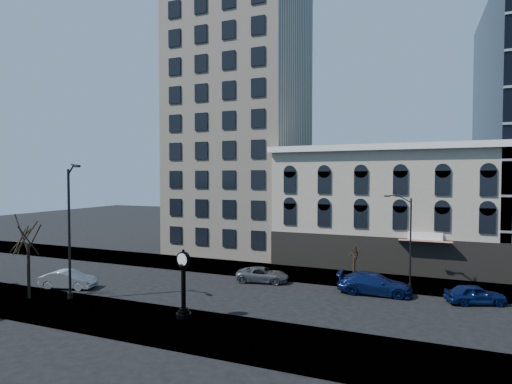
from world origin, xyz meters
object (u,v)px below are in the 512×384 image
at_px(street_clock, 183,287).
at_px(car_near_a, 70,279).
at_px(street_lamp_near, 72,196).
at_px(car_near_b, 68,280).

bearing_deg(street_clock, car_near_a, 177.47).
xyz_separation_m(street_clock, car_near_a, (-12.98, 2.97, -1.45)).
xyz_separation_m(street_lamp_near, car_near_b, (-3.40, 2.68, -7.19)).
relative_size(street_clock, car_near_a, 1.10).
relative_size(street_lamp_near, car_near_a, 2.53).
bearing_deg(car_near_b, car_near_a, 2.29).
bearing_deg(car_near_b, street_clock, -117.14).
height_order(street_lamp_near, car_near_a, street_lamp_near).
xyz_separation_m(car_near_a, car_near_b, (0.09, -0.29, 0.05)).
distance_m(street_clock, car_near_b, 13.24).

